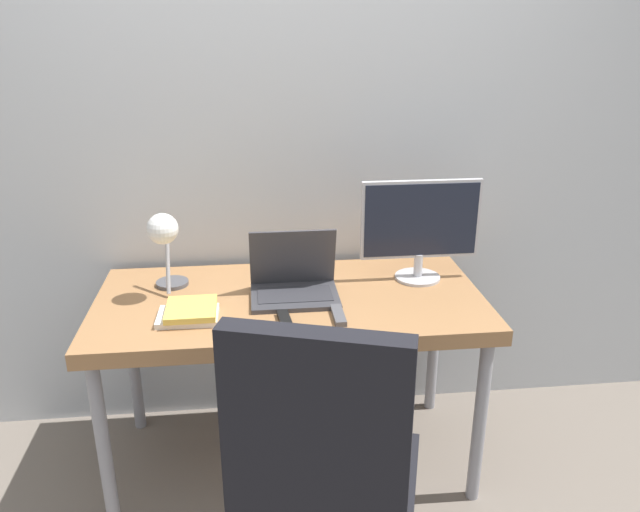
% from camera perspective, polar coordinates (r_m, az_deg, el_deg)
% --- Properties ---
extents(wall_back, '(8.00, 0.05, 2.60)m').
position_cam_1_polar(wall_back, '(2.69, -3.57, 10.56)').
color(wall_back, silver).
rests_on(wall_back, ground_plane).
extents(desk, '(1.50, 0.74, 0.77)m').
position_cam_1_polar(desk, '(2.46, -2.72, -5.17)').
color(desk, '#996B42').
rests_on(desk, ground_plane).
extents(laptop, '(0.34, 0.25, 0.26)m').
position_cam_1_polar(laptop, '(2.42, -2.39, -2.49)').
color(laptop, '#38383D').
rests_on(laptop, desk).
extents(monitor, '(0.49, 0.19, 0.42)m').
position_cam_1_polar(monitor, '(2.55, 9.16, 2.74)').
color(monitor, '#B7B7BC').
rests_on(monitor, desk).
extents(desk_lamp, '(0.13, 0.25, 0.34)m').
position_cam_1_polar(desk_lamp, '(2.43, -14.06, 1.61)').
color(desk_lamp, '#4C4C51').
rests_on(desk_lamp, desk).
extents(office_chair, '(0.62, 0.63, 1.11)m').
position_cam_1_polar(office_chair, '(1.83, 0.49, -19.39)').
color(office_chair, black).
rests_on(office_chair, ground_plane).
extents(book_stack, '(0.22, 0.20, 0.04)m').
position_cam_1_polar(book_stack, '(2.30, -11.84, -5.09)').
color(book_stack, silver).
rests_on(book_stack, desk).
extents(tv_remote, '(0.06, 0.18, 0.02)m').
position_cam_1_polar(tv_remote, '(2.21, -3.13, -6.13)').
color(tv_remote, black).
rests_on(tv_remote, desk).
extents(media_remote, '(0.04, 0.15, 0.02)m').
position_cam_1_polar(media_remote, '(2.26, 1.69, -5.44)').
color(media_remote, '#4C4C51').
rests_on(media_remote, desk).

